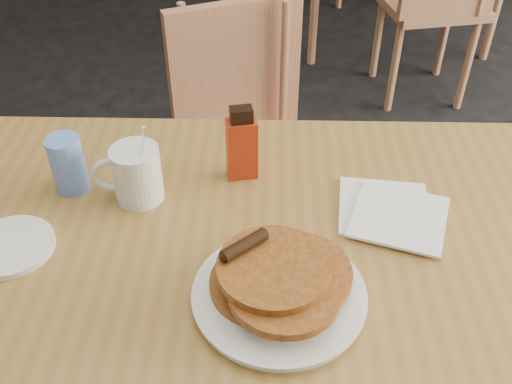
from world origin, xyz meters
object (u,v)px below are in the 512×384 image
main_table (235,270)px  syrup_bottle (242,145)px  coffee_mug (135,173)px  chair_main_far (238,132)px  pancake_plate (279,286)px  blue_tumbler (68,164)px

main_table → syrup_bottle: (0.02, 0.23, 0.11)m
syrup_bottle → coffee_mug: bearing=-170.7°
main_table → coffee_mug: 0.27m
chair_main_far → syrup_bottle: bearing=-108.8°
chair_main_far → pancake_plate: 0.87m
blue_tumbler → pancake_plate: bearing=-38.6°
syrup_bottle → blue_tumbler: size_ratio=1.36×
coffee_mug → pancake_plate: bearing=-54.3°
syrup_bottle → pancake_plate: bearing=-88.7°
chair_main_far → pancake_plate: (0.05, -0.83, 0.25)m
pancake_plate → syrup_bottle: 0.34m
pancake_plate → blue_tumbler: 0.49m
main_table → syrup_bottle: size_ratio=8.96×
chair_main_far → pancake_plate: bearing=-105.6°
coffee_mug → main_table: bearing=-49.5°
pancake_plate → syrup_bottle: (-0.05, 0.33, 0.04)m
main_table → pancake_plate: (0.07, -0.10, 0.07)m
chair_main_far → blue_tumbler: bearing=-141.8°
chair_main_far → main_table: bearing=-110.5°
chair_main_far → pancake_plate: size_ratio=3.16×
chair_main_far → coffee_mug: 0.65m
syrup_bottle → blue_tumbler: syrup_bottle is taller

